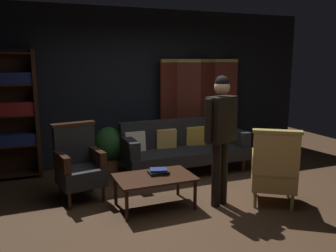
% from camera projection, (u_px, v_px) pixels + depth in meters
% --- Properties ---
extents(ground_plane, '(10.00, 10.00, 0.00)m').
position_uv_depth(ground_plane, '(191.00, 209.00, 4.54)').
color(ground_plane, '#3D2819').
extents(back_wall, '(7.20, 0.10, 2.80)m').
position_uv_depth(back_wall, '(134.00, 87.00, 6.50)').
color(back_wall, black).
rests_on(back_wall, ground_plane).
extents(folding_screen, '(1.69, 0.27, 1.90)m').
position_uv_depth(folding_screen, '(198.00, 107.00, 6.89)').
color(folding_screen, '#5B2319').
rests_on(folding_screen, ground_plane).
extents(bookshelf, '(0.90, 0.32, 2.05)m').
position_uv_depth(bookshelf, '(8.00, 113.00, 5.53)').
color(bookshelf, black).
rests_on(bookshelf, ground_plane).
extents(velvet_couch, '(2.12, 0.78, 0.88)m').
position_uv_depth(velvet_couch, '(183.00, 146.00, 5.98)').
color(velvet_couch, black).
rests_on(velvet_couch, ground_plane).
extents(coffee_table, '(1.00, 0.64, 0.42)m').
position_uv_depth(coffee_table, '(155.00, 180.00, 4.54)').
color(coffee_table, black).
rests_on(coffee_table, ground_plane).
extents(armchair_gilt_accent, '(0.80, 0.80, 1.04)m').
position_uv_depth(armchair_gilt_accent, '(274.00, 169.00, 4.60)').
color(armchair_gilt_accent, tan).
rests_on(armchair_gilt_accent, ground_plane).
extents(armchair_wing_left, '(0.67, 0.66, 1.04)m').
position_uv_depth(armchair_wing_left, '(79.00, 164.00, 4.82)').
color(armchair_wing_left, black).
rests_on(armchair_wing_left, ground_plane).
extents(standing_figure, '(0.56, 0.34, 1.70)m').
position_uv_depth(standing_figure, '(221.00, 129.00, 4.50)').
color(standing_figure, black).
rests_on(standing_figure, ground_plane).
extents(potted_plant, '(0.51, 0.51, 0.80)m').
position_uv_depth(potted_plant, '(109.00, 147.00, 5.84)').
color(potted_plant, brown).
rests_on(potted_plant, ground_plane).
extents(book_black_cloth, '(0.26, 0.18, 0.04)m').
position_uv_depth(book_black_cloth, '(159.00, 173.00, 4.61)').
color(book_black_cloth, black).
rests_on(book_black_cloth, coffee_table).
extents(book_navy_cloth, '(0.25, 0.21, 0.03)m').
position_uv_depth(book_navy_cloth, '(159.00, 170.00, 4.60)').
color(book_navy_cloth, navy).
rests_on(book_navy_cloth, book_black_cloth).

